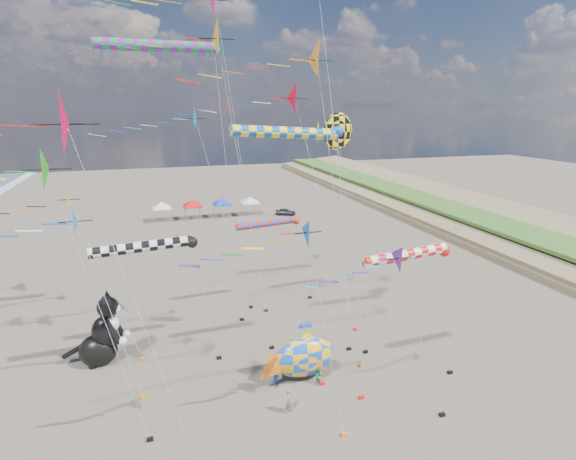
# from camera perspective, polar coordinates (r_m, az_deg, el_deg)

# --- Properties ---
(delta_kite_0) EXTENTS (11.81, 2.54, 24.09)m
(delta_kite_0) POSITION_cam_1_polar(r_m,az_deg,el_deg) (31.41, -9.72, 22.43)
(delta_kite_0) COLOR #FFA609
(delta_kite_0) RESTS_ON ground
(delta_kite_1) EXTENTS (8.46, 1.76, 11.28)m
(delta_kite_1) POSITION_cam_1_polar(r_m,az_deg,el_deg) (24.90, 13.48, -5.14)
(delta_kite_1) COLOR #561D8A
(delta_kite_1) RESTS_ON ground
(delta_kite_2) EXTENTS (9.84, 1.65, 13.29)m
(delta_kite_2) POSITION_cam_1_polar(r_m,az_deg,el_deg) (33.37, -27.42, 2.31)
(delta_kite_2) COLOR #F9A90D
(delta_kite_2) RESTS_ON ground
(delta_kite_3) EXTENTS (12.16, 2.02, 18.76)m
(delta_kite_3) POSITION_cam_1_polar(r_m,az_deg,el_deg) (38.74, -13.76, 13.21)
(delta_kite_3) COLOR #0B9BD6
(delta_kite_3) RESTS_ON ground
(delta_kite_4) EXTENTS (14.81, 2.74, 19.42)m
(delta_kite_4) POSITION_cam_1_polar(r_m,az_deg,el_deg) (19.15, -28.93, 11.09)
(delta_kite_4) COLOR #D5063C
(delta_kite_4) RESTS_ON ground
(delta_kite_6) EXTENTS (8.69, 1.59, 13.36)m
(delta_kite_6) POSITION_cam_1_polar(r_m,az_deg,el_deg) (21.94, -1.10, -1.78)
(delta_kite_6) COLOR blue
(delta_kite_6) RESTS_ON ground
(delta_kite_7) EXTENTS (9.91, 2.23, 22.16)m
(delta_kite_7) POSITION_cam_1_polar(r_m,az_deg,el_deg) (24.61, 3.33, 20.38)
(delta_kite_7) COLOR orange
(delta_kite_7) RESTS_ON ground
(delta_kite_8) EXTENTS (9.91, 2.48, 16.99)m
(delta_kite_8) POSITION_cam_1_polar(r_m,az_deg,el_deg) (23.63, -27.17, 6.16)
(delta_kite_8) COLOR #1A9B16
(delta_kite_8) RESTS_ON ground
(delta_kite_9) EXTENTS (12.61, 2.41, 20.48)m
(delta_kite_9) POSITION_cam_1_polar(r_m,az_deg,el_deg) (33.36, 1.33, 16.09)
(delta_kite_9) COLOR red
(delta_kite_9) RESTS_ON ground
(delta_kite_10) EXTENTS (11.23, 2.09, 13.26)m
(delta_kite_10) POSITION_cam_1_polar(r_m,az_deg,el_deg) (28.64, -28.65, -0.10)
(delta_kite_10) COLOR blue
(delta_kite_10) RESTS_ON ground
(delta_kite_11) EXTENTS (14.09, 3.24, 28.14)m
(delta_kite_11) POSITION_cam_1_polar(r_m,az_deg,el_deg) (38.70, -9.21, 26.73)
(delta_kite_11) COLOR #ED2576
(delta_kite_11) RESTS_ON ground
(windsock_0) EXTENTS (9.09, 0.80, 17.35)m
(windsock_0) POSITION_cam_1_polar(r_m,az_deg,el_deg) (30.32, 0.48, 12.15)
(windsock_0) COLOR #124BB5
(windsock_0) RESTS_ON ground
(windsock_1) EXTENTS (7.48, 0.67, 8.46)m
(windsock_1) POSITION_cam_1_polar(r_m,az_deg,el_deg) (41.79, -2.27, 0.81)
(windsock_1) COLOR red
(windsock_1) RESTS_ON ground
(windsock_2) EXTENTS (10.23, 0.92, 23.31)m
(windsock_2) POSITION_cam_1_polar(r_m,az_deg,el_deg) (36.61, -15.69, 21.44)
(windsock_2) COLOR #178045
(windsock_2) RESTS_ON ground
(windsock_3) EXTENTS (7.50, 0.77, 9.86)m
(windsock_3) POSITION_cam_1_polar(r_m,az_deg,el_deg) (29.81, 15.30, -3.10)
(windsock_3) COLOR red
(windsock_3) RESTS_ON ground
(windsock_4) EXTENTS (8.40, 0.80, 9.85)m
(windsock_4) POSITION_cam_1_polar(r_m,az_deg,el_deg) (31.93, -17.36, -2.05)
(windsock_4) COLOR black
(windsock_4) RESTS_ON ground
(angelfish_kite) EXTENTS (3.74, 3.02, 18.20)m
(angelfish_kite) POSITION_cam_1_polar(r_m,az_deg,el_deg) (32.71, 6.05, 12.08)
(angelfish_kite) COLOR yellow
(angelfish_kite) RESTS_ON ground
(cat_inflatable) EXTENTS (4.49, 2.84, 5.62)m
(cat_inflatable) POSITION_cam_1_polar(r_m,az_deg,el_deg) (36.62, -22.75, -11.42)
(cat_inflatable) COLOR black
(cat_inflatable) RESTS_ON ground
(fish_inflatable) EXTENTS (5.99, 2.78, 4.05)m
(fish_inflatable) POSITION_cam_1_polar(r_m,az_deg,el_deg) (32.46, 1.97, -15.79)
(fish_inflatable) COLOR blue
(fish_inflatable) RESTS_ON ground
(person_adult) EXTENTS (0.69, 0.69, 1.61)m
(person_adult) POSITION_cam_1_polar(r_m,az_deg,el_deg) (30.07, 0.11, -20.88)
(person_adult) COLOR slate
(person_adult) RESTS_ON ground
(child_green) EXTENTS (0.62, 0.51, 1.17)m
(child_green) POSITION_cam_1_polar(r_m,az_deg,el_deg) (32.69, 3.98, -18.07)
(child_green) COLOR #1A7D4B
(child_green) RESTS_ON ground
(child_blue) EXTENTS (0.65, 0.54, 1.04)m
(child_blue) POSITION_cam_1_polar(r_m,az_deg,el_deg) (32.43, -1.53, -18.48)
(child_blue) COLOR #214396
(child_blue) RESTS_ON ground
(kite_bag_0) EXTENTS (0.90, 0.44, 0.30)m
(kite_bag_0) POSITION_cam_1_polar(r_m,az_deg,el_deg) (40.06, 2.25, -12.02)
(kite_bag_0) COLOR blue
(kite_bag_0) RESTS_ON ground
(kite_bag_1) EXTENTS (0.90, 0.44, 0.30)m
(kite_bag_1) POSITION_cam_1_polar(r_m,az_deg,el_deg) (35.35, 0.50, -16.05)
(kite_bag_1) COLOR black
(kite_bag_1) RESTS_ON ground
(tent_row) EXTENTS (19.20, 4.20, 3.80)m
(tent_row) POSITION_cam_1_polar(r_m,az_deg,el_deg) (77.92, -10.25, 3.76)
(tent_row) COLOR silver
(tent_row) RESTS_ON ground
(parked_car) EXTENTS (3.82, 2.87, 1.21)m
(parked_car) POSITION_cam_1_polar(r_m,az_deg,el_deg) (79.26, -0.32, 2.32)
(parked_car) COLOR #26262D
(parked_car) RESTS_ON ground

